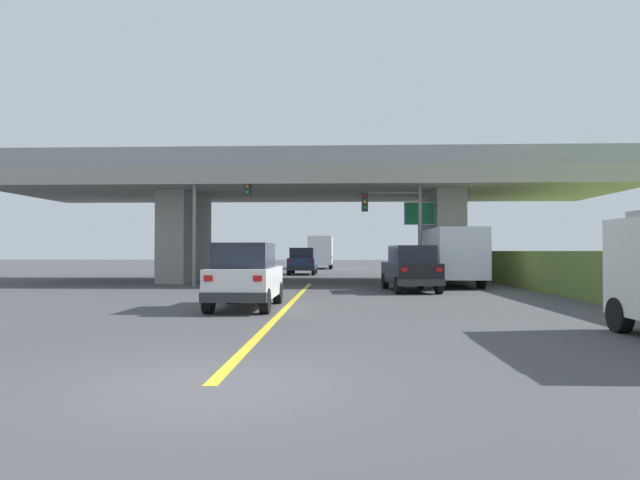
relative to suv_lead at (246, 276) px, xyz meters
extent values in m
plane|color=#424244|center=(1.24, 15.54, -1.01)|extent=(160.00, 160.00, 0.00)
cube|color=gray|center=(1.24, 15.54, 4.60)|extent=(34.81, 10.54, 0.99)
cube|color=gray|center=(-6.29, 15.54, 1.55)|extent=(1.57, 6.32, 5.12)
cube|color=gray|center=(8.77, 15.54, 1.55)|extent=(1.57, 6.32, 5.12)
cube|color=gray|center=(1.24, 10.42, 5.55)|extent=(34.81, 0.20, 0.90)
cube|color=gray|center=(1.24, 20.66, 5.55)|extent=(34.81, 0.20, 0.90)
cube|color=yellow|center=(1.24, 1.56, -1.01)|extent=(0.20, 22.86, 0.01)
cube|color=silver|center=(0.00, 0.11, -0.20)|extent=(1.81, 4.23, 0.90)
cube|color=#1E232D|center=(0.00, -0.21, 0.63)|extent=(1.59, 2.33, 0.76)
cube|color=#2D2D30|center=(0.00, -1.96, -0.51)|extent=(1.85, 0.20, 0.28)
cube|color=red|center=(-0.68, -2.03, 0.02)|extent=(0.24, 0.06, 0.16)
cube|color=red|center=(0.68, -2.03, 0.02)|extent=(0.24, 0.06, 0.16)
cylinder|color=black|center=(-0.81, 1.67, -0.65)|extent=(0.26, 0.72, 0.72)
cylinder|color=black|center=(0.81, 1.67, -0.65)|extent=(0.26, 0.72, 0.72)
cylinder|color=black|center=(-0.81, -1.46, -0.65)|extent=(0.26, 0.72, 0.72)
cylinder|color=black|center=(0.81, -1.46, -0.65)|extent=(0.26, 0.72, 0.72)
cube|color=black|center=(6.00, 7.77, -0.20)|extent=(2.25, 4.72, 0.90)
cube|color=#1E232D|center=(6.03, 7.43, 0.63)|extent=(1.86, 2.65, 0.76)
cube|color=#2D2D30|center=(6.18, 5.54, -0.51)|extent=(1.93, 0.36, 0.28)
cube|color=red|center=(5.48, 5.41, 0.02)|extent=(0.24, 0.08, 0.16)
cube|color=red|center=(6.89, 5.53, 0.02)|extent=(0.24, 0.08, 0.16)
cylinder|color=black|center=(5.02, 9.44, -0.65)|extent=(0.32, 0.74, 0.72)
cylinder|color=black|center=(6.70, 9.58, -0.65)|extent=(0.32, 0.74, 0.72)
cylinder|color=black|center=(5.30, 5.97, -0.65)|extent=(0.32, 0.74, 0.72)
cylinder|color=black|center=(6.98, 6.11, -0.65)|extent=(0.32, 0.74, 0.72)
cube|color=silver|center=(8.54, 14.46, 0.39)|extent=(2.20, 2.00, 1.90)
cube|color=silver|center=(8.54, 10.82, 0.66)|extent=(2.31, 5.28, 2.44)
cube|color=#B26619|center=(8.54, 10.82, 0.05)|extent=(2.33, 5.17, 0.24)
cylinder|color=black|center=(7.54, 14.46, -0.56)|extent=(0.30, 0.90, 0.90)
cylinder|color=black|center=(9.54, 14.46, -0.56)|extent=(0.30, 0.90, 0.90)
cylinder|color=black|center=(7.54, 9.50, -0.56)|extent=(0.30, 0.90, 0.90)
cylinder|color=black|center=(9.54, 9.50, -0.56)|extent=(0.30, 0.90, 0.90)
cylinder|color=black|center=(9.03, -4.73, -0.63)|extent=(0.28, 0.76, 0.76)
cube|color=navy|center=(-0.02, 25.24, -0.20)|extent=(2.00, 4.48, 0.90)
cube|color=#1E232D|center=(-0.02, 24.91, 0.63)|extent=(1.76, 2.46, 0.76)
cube|color=#2D2D30|center=(-0.02, 23.06, -0.51)|extent=(2.04, 0.20, 0.28)
cube|color=red|center=(-0.77, 22.99, 0.02)|extent=(0.24, 0.06, 0.16)
cube|color=red|center=(0.73, 22.99, 0.02)|extent=(0.24, 0.06, 0.16)
cylinder|color=black|center=(-0.92, 26.93, -0.65)|extent=(0.26, 0.72, 0.72)
cylinder|color=black|center=(0.88, 26.93, -0.65)|extent=(0.26, 0.72, 0.72)
cylinder|color=black|center=(-0.92, 23.56, -0.65)|extent=(0.26, 0.72, 0.72)
cylinder|color=black|center=(0.88, 23.56, -0.65)|extent=(0.26, 0.72, 0.72)
cylinder|color=slate|center=(6.95, 11.38, 1.67)|extent=(0.18, 0.18, 5.37)
cylinder|color=slate|center=(5.55, 11.38, 3.75)|extent=(2.81, 0.12, 0.12)
cube|color=#232326|center=(4.14, 11.38, 3.27)|extent=(0.32, 0.26, 0.96)
sphere|color=red|center=(4.14, 11.23, 3.57)|extent=(0.16, 0.16, 0.16)
sphere|color=gold|center=(4.14, 11.23, 3.27)|extent=(0.16, 0.16, 0.16)
sphere|color=green|center=(4.14, 11.23, 2.97)|extent=(0.16, 0.16, 0.16)
cylinder|color=slate|center=(-4.47, 10.68, 2.06)|extent=(0.18, 0.18, 6.14)
cylinder|color=slate|center=(-3.11, 10.68, 4.49)|extent=(2.72, 0.12, 0.12)
cube|color=#232326|center=(-1.75, 10.68, 4.01)|extent=(0.32, 0.26, 0.96)
sphere|color=red|center=(-1.75, 10.53, 4.31)|extent=(0.16, 0.16, 0.16)
sphere|color=gold|center=(-1.75, 10.53, 4.01)|extent=(0.16, 0.16, 0.16)
sphere|color=green|center=(-1.75, 10.53, 3.71)|extent=(0.16, 0.16, 0.16)
cylinder|color=#56595E|center=(7.13, 13.03, 1.28)|extent=(0.14, 0.14, 4.57)
cube|color=#146638|center=(7.13, 12.97, 2.79)|extent=(1.57, 0.08, 1.15)
cube|color=white|center=(7.13, 12.96, 2.79)|extent=(1.65, 0.04, 1.23)
cube|color=silver|center=(0.83, 41.71, 0.39)|extent=(2.20, 2.00, 1.90)
cube|color=silver|center=(0.83, 38.30, 0.83)|extent=(2.31, 4.82, 2.78)
cube|color=#197F4C|center=(0.83, 38.30, 0.14)|extent=(2.33, 4.72, 0.24)
cylinder|color=black|center=(-0.17, 41.71, -0.56)|extent=(0.30, 0.90, 0.90)
cylinder|color=black|center=(1.83, 41.71, -0.56)|extent=(0.30, 0.90, 0.90)
cylinder|color=black|center=(-0.17, 37.09, -0.56)|extent=(0.30, 0.90, 0.90)
cylinder|color=black|center=(1.83, 37.09, -0.56)|extent=(0.30, 0.90, 0.90)
camera|label=1|loc=(2.99, -17.17, 0.77)|focal=31.36mm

